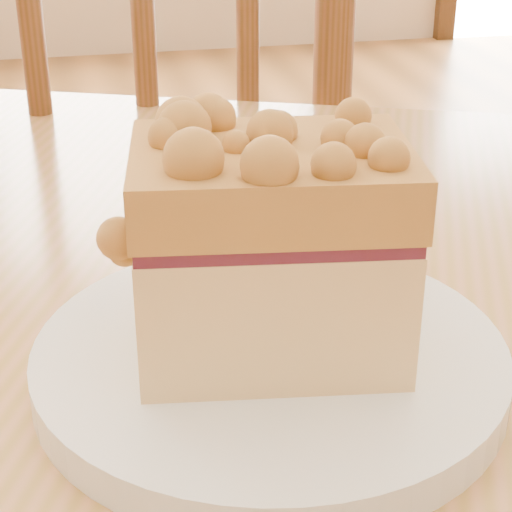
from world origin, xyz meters
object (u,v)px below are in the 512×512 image
(cafe_chair_main, at_px, (133,249))
(cake_slice, at_px, (268,239))
(cafe_table_main, at_px, (311,450))
(plate, at_px, (270,362))

(cafe_chair_main, distance_m, cake_slice, 0.71)
(cafe_table_main, bearing_deg, cafe_chair_main, 118.64)
(cafe_chair_main, relative_size, cake_slice, 7.61)
(plate, xyz_separation_m, cake_slice, (-0.00, -0.00, 0.07))
(cafe_chair_main, distance_m, plate, 0.68)
(cafe_chair_main, bearing_deg, cake_slice, 87.13)
(cafe_table_main, relative_size, plate, 6.05)
(cafe_chair_main, bearing_deg, cafe_table_main, 91.76)
(cake_slice, bearing_deg, plate, 47.64)
(cafe_chair_main, xyz_separation_m, plate, (0.02, -0.64, 0.24))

